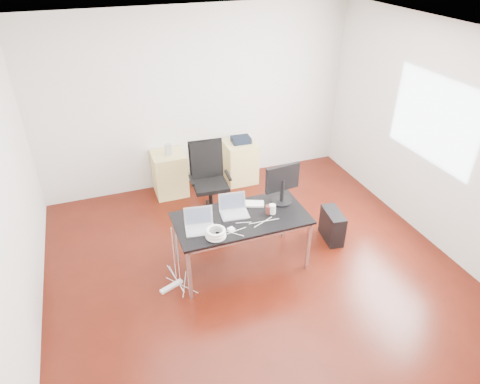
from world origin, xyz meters
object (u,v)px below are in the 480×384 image
object	(u,v)px
pc_tower	(332,226)
office_chair	(209,176)
desk	(241,221)
filing_cabinet_left	(170,174)
filing_cabinet_right	(240,162)

from	to	relation	value
pc_tower	office_chair	bearing A→B (deg)	145.28
desk	filing_cabinet_left	xyz separation A→B (m)	(-0.46, 2.05, -0.33)
filing_cabinet_left	pc_tower	size ratio (longest dim) A/B	1.56
desk	filing_cabinet_left	world-z (taller)	desk
filing_cabinet_left	filing_cabinet_right	size ratio (longest dim) A/B	1.00
desk	filing_cabinet_right	size ratio (longest dim) A/B	2.29
filing_cabinet_right	desk	bearing A→B (deg)	-109.63
filing_cabinet_left	pc_tower	xyz separation A→B (m)	(1.81, -1.97, -0.13)
filing_cabinet_left	pc_tower	world-z (taller)	filing_cabinet_left
office_chair	filing_cabinet_right	xyz separation A→B (m)	(0.75, 0.72, -0.26)
desk	filing_cabinet_left	bearing A→B (deg)	102.80
filing_cabinet_left	office_chair	bearing A→B (deg)	-58.35
office_chair	filing_cabinet_right	distance (m)	1.07
desk	pc_tower	world-z (taller)	desk
desk	office_chair	distance (m)	1.33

